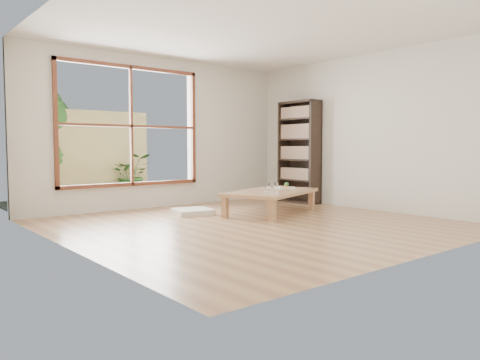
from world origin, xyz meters
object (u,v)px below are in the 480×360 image
object	(u,v)px
food_tray	(285,187)
garden_bench	(103,188)
bookshelf	(299,152)
low_table	(271,193)

from	to	relation	value
food_tray	garden_bench	distance (m)	3.34
garden_bench	food_tray	bearing A→B (deg)	-51.33
bookshelf	food_tray	bearing A→B (deg)	-147.42
low_table	food_tray	size ratio (longest dim) A/B	5.38
low_table	bookshelf	xyz separation A→B (m)	(1.45, 0.78, 0.63)
bookshelf	garden_bench	distance (m)	3.70
bookshelf	garden_bench	size ratio (longest dim) A/B	1.81
bookshelf	food_tray	xyz separation A→B (m)	(-0.97, -0.62, -0.57)
low_table	food_tray	xyz separation A→B (m)	(0.48, 0.16, 0.07)
food_tray	garden_bench	xyz separation A→B (m)	(-2.07, 2.62, -0.09)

